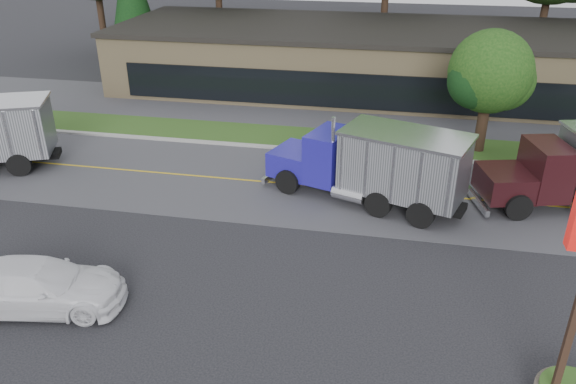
# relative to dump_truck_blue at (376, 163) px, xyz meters

# --- Properties ---
(ground) EXTENTS (140.00, 140.00, 0.00)m
(ground) POSITION_rel_dump_truck_blue_xyz_m (-4.92, -7.98, -1.81)
(ground) COLOR #343439
(ground) RESTS_ON ground
(road) EXTENTS (60.00, 8.00, 0.02)m
(road) POSITION_rel_dump_truck_blue_xyz_m (-4.92, 1.02, -1.81)
(road) COLOR #58585D
(road) RESTS_ON ground
(center_line) EXTENTS (60.00, 0.12, 0.01)m
(center_line) POSITION_rel_dump_truck_blue_xyz_m (-4.92, 1.02, -1.81)
(center_line) COLOR gold
(center_line) RESTS_ON ground
(curb) EXTENTS (60.00, 0.30, 0.12)m
(curb) POSITION_rel_dump_truck_blue_xyz_m (-4.92, 5.22, -1.81)
(curb) COLOR #9E9E99
(curb) RESTS_ON ground
(grass_verge) EXTENTS (60.00, 3.40, 0.03)m
(grass_verge) POSITION_rel_dump_truck_blue_xyz_m (-4.92, 7.02, -1.81)
(grass_verge) COLOR #35571D
(grass_verge) RESTS_ON ground
(far_parking) EXTENTS (60.00, 7.00, 0.02)m
(far_parking) POSITION_rel_dump_truck_blue_xyz_m (-4.92, 12.02, -1.81)
(far_parking) COLOR #58585D
(far_parking) RESTS_ON ground
(strip_mall) EXTENTS (32.00, 12.00, 4.00)m
(strip_mall) POSITION_rel_dump_truck_blue_xyz_m (-2.92, 18.02, 0.19)
(strip_mall) COLOR tan
(strip_mall) RESTS_ON ground
(tree_verge) EXTENTS (4.40, 4.14, 6.28)m
(tree_verge) POSITION_rel_dump_truck_blue_xyz_m (5.14, 7.07, 2.19)
(tree_verge) COLOR #382619
(tree_verge) RESTS_ON ground
(dump_truck_blue) EXTENTS (8.85, 5.11, 3.36)m
(dump_truck_blue) POSITION_rel_dump_truck_blue_xyz_m (0.00, 0.00, 0.00)
(dump_truck_blue) COLOR black
(dump_truck_blue) RESTS_ON ground
(rally_car) EXTENTS (5.69, 3.13, 1.56)m
(rally_car) POSITION_rel_dump_truck_blue_xyz_m (-9.92, -9.32, -1.03)
(rally_car) COLOR white
(rally_car) RESTS_ON ground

